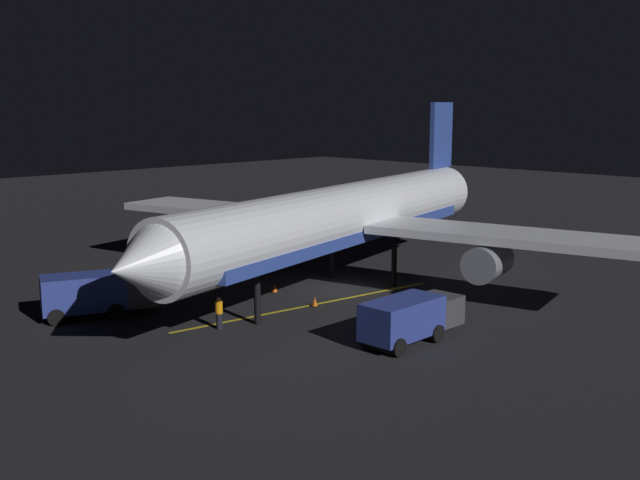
{
  "coord_description": "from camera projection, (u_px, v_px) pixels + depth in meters",
  "views": [
    {
      "loc": [
        -32.12,
        34.47,
        11.65
      ],
      "look_at": [
        0.0,
        2.0,
        3.5
      ],
      "focal_mm": 42.54,
      "sensor_mm": 36.0,
      "label": 1
    }
  ],
  "objects": [
    {
      "name": "traffic_cone_near_left",
      "position": [
        188.0,
        294.0,
        46.41
      ],
      "size": [
        0.5,
        0.5,
        0.55
      ],
      "color": "#EA590F",
      "rests_on": "ground_plane"
    },
    {
      "name": "baggage_truck",
      "position": [
        95.0,
        295.0,
        42.13
      ],
      "size": [
        4.3,
        6.58,
        2.43
      ],
      "color": "navy",
      "rests_on": "ground_plane"
    },
    {
      "name": "ground_crew_worker",
      "position": [
        219.0,
        313.0,
        39.82
      ],
      "size": [
        0.4,
        0.4,
        1.74
      ],
      "color": "black",
      "rests_on": "ground_plane"
    },
    {
      "name": "ground_plane",
      "position": [
        342.0,
        291.0,
        48.43
      ],
      "size": [
        180.0,
        180.0,
        0.2
      ],
      "primitive_type": "cube",
      "color": "black"
    },
    {
      "name": "traffic_cone_far",
      "position": [
        374.0,
        317.0,
        41.32
      ],
      "size": [
        0.5,
        0.5,
        0.55
      ],
      "color": "#EA590F",
      "rests_on": "ground_plane"
    },
    {
      "name": "traffic_cone_near_right",
      "position": [
        275.0,
        288.0,
        47.76
      ],
      "size": [
        0.5,
        0.5,
        0.55
      ],
      "color": "#EA590F",
      "rests_on": "ground_plane"
    },
    {
      "name": "apron_guide_stripe",
      "position": [
        311.0,
        305.0,
        44.73
      ],
      "size": [
        2.8,
        18.3,
        0.01
      ],
      "primitive_type": "cube",
      "rotation": [
        0.0,
        0.0,
        -0.14
      ],
      "color": "gold",
      "rests_on": "ground_plane"
    },
    {
      "name": "traffic_cone_under_wing",
      "position": [
        315.0,
        302.0,
        44.45
      ],
      "size": [
        0.5,
        0.5,
        0.55
      ],
      "color": "#EA590F",
      "rests_on": "ground_plane"
    },
    {
      "name": "airliner",
      "position": [
        347.0,
        218.0,
        48.12
      ],
      "size": [
        37.12,
        39.56,
        11.87
      ],
      "color": "white",
      "rests_on": "ground_plane"
    },
    {
      "name": "catering_truck",
      "position": [
        410.0,
        319.0,
        37.59
      ],
      "size": [
        2.34,
        6.22,
        2.29
      ],
      "color": "navy",
      "rests_on": "ground_plane"
    }
  ]
}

